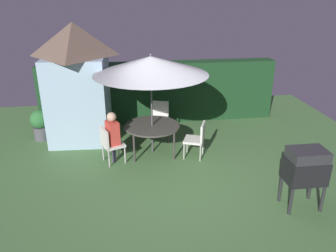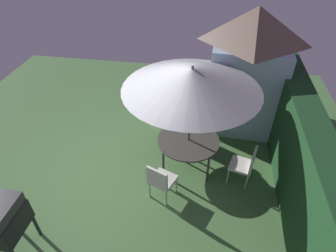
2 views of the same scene
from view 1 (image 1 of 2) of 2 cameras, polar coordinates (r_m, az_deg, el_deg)
ground_plane at (r=7.49m, az=1.65°, el=-8.57°), size 11.00×11.00×0.00m
hedge_backdrop at (r=10.32m, az=-1.54°, el=5.84°), size 7.14×0.54×1.84m
garden_shed at (r=9.22m, az=-15.19°, el=7.37°), size 1.72×1.94×3.11m
patio_table at (r=8.27m, az=-2.75°, el=-0.19°), size 1.37×1.37×0.73m
patio_umbrella at (r=7.81m, az=-2.96°, el=10.36°), size 2.71×2.71×2.50m
bbq_grill at (r=6.61m, az=22.53°, el=-6.52°), size 0.71×0.51×1.20m
chair_near_shed at (r=7.93m, az=-9.95°, el=-2.83°), size 0.60×0.60×0.90m
chair_far_side at (r=8.10m, az=5.07°, el=-2.00°), size 0.60×0.60×0.90m
chair_toward_hedge at (r=9.52m, az=-1.37°, el=1.88°), size 0.57×0.57×0.90m
potted_plant_by_grill at (r=9.73m, az=-21.03°, el=0.38°), size 0.51×0.51×0.84m
person_in_red at (r=7.85m, az=-9.49°, el=-0.96°), size 0.35×0.41×1.26m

